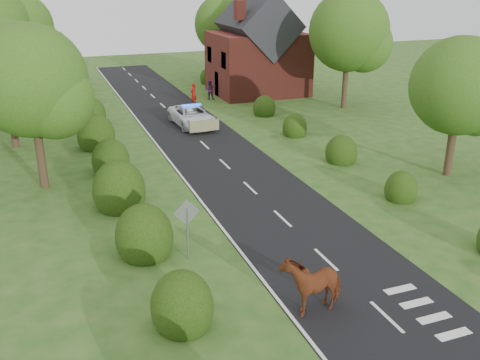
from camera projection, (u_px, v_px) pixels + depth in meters
name	position (u px, v px, depth m)	size (l,w,h in m)	color
ground	(326.00, 260.00, 20.87)	(120.00, 120.00, 0.00)	#29521A
road	(209.00, 150.00, 33.95)	(6.00, 70.00, 0.02)	black
road_markings	(194.00, 162.00, 31.61)	(4.96, 70.00, 0.01)	white
hedgerow_left	(112.00, 167.00, 28.64)	(2.75, 50.41, 3.00)	black
hedgerow_right	(331.00, 147.00, 32.63)	(2.10, 45.78, 2.10)	black
tree_left_a	(36.00, 86.00, 26.06)	(5.74, 5.60, 8.38)	#332316
tree_left_b	(8.00, 68.00, 32.65)	(5.74, 5.60, 8.07)	#332316
tree_left_d	(24.00, 29.00, 50.21)	(6.15, 6.00, 8.89)	#332316
tree_right_a	(465.00, 90.00, 27.99)	(5.33, 5.20, 7.56)	#332316
tree_right_b	(353.00, 34.00, 42.50)	(6.56, 6.40, 9.40)	#332316
tree_right_c	(227.00, 27.00, 55.02)	(6.15, 6.00, 8.58)	#332316
road_sign	(187.00, 221.00, 20.36)	(1.06, 0.08, 2.53)	gray
house	(258.00, 52.00, 48.81)	(8.00, 7.40, 9.17)	maroon
cow	(312.00, 285.00, 17.66)	(1.22, 2.30, 1.63)	maroon
police_van	(192.00, 116.00, 39.05)	(2.69, 5.38, 1.60)	white
pedestrian_red	(194.00, 94.00, 45.54)	(0.66, 0.44, 1.82)	maroon
pedestrian_purple	(209.00, 90.00, 47.26)	(0.84, 0.65, 1.72)	#49245A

